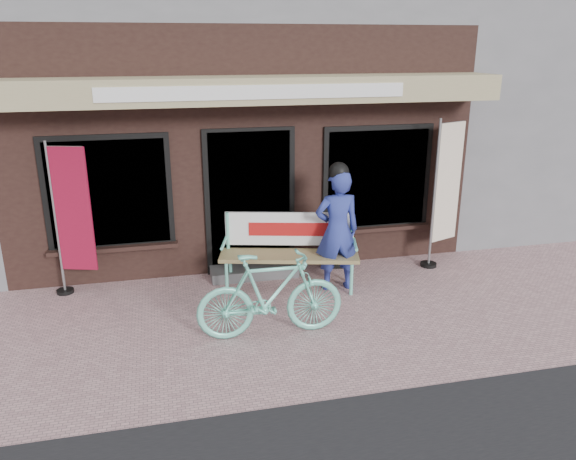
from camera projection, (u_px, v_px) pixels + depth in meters
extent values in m
plane|color=#BB8F92|center=(279.00, 330.00, 6.87)|extent=(70.00, 70.00, 0.00)
cube|color=black|center=(224.00, 127.00, 10.92)|extent=(7.00, 6.00, 3.60)
cube|color=tan|center=(252.00, 90.00, 7.53)|extent=(7.00, 0.80, 0.35)
cube|color=white|center=(257.00, 92.00, 7.15)|extent=(4.00, 0.02, 0.18)
cube|color=black|center=(250.00, 202.00, 8.35)|extent=(1.20, 0.06, 2.10)
cube|color=black|center=(250.00, 202.00, 8.34)|extent=(1.35, 0.04, 2.20)
cube|color=black|center=(109.00, 193.00, 7.84)|extent=(1.60, 0.06, 1.50)
cube|color=black|center=(377.00, 178.00, 8.71)|extent=(1.60, 0.06, 1.50)
cube|color=black|center=(109.00, 193.00, 7.83)|extent=(1.75, 0.04, 1.65)
cube|color=black|center=(377.00, 179.00, 8.70)|extent=(1.75, 0.04, 1.65)
cube|color=black|center=(114.00, 248.00, 8.04)|extent=(1.80, 0.18, 0.06)
cube|color=black|center=(376.00, 229.00, 8.90)|extent=(1.80, 0.18, 0.06)
cube|color=#59595B|center=(254.00, 271.00, 8.46)|extent=(1.30, 0.45, 0.15)
cylinder|color=#73E2C7|center=(227.00, 278.00, 7.82)|extent=(0.06, 0.06, 0.46)
cylinder|color=#73E2C7|center=(230.00, 267.00, 8.23)|extent=(0.06, 0.06, 0.46)
cylinder|color=#73E2C7|center=(351.00, 279.00, 7.78)|extent=(0.06, 0.06, 0.46)
cylinder|color=#73E2C7|center=(349.00, 268.00, 8.20)|extent=(0.06, 0.06, 0.46)
cube|color=#928050|center=(289.00, 256.00, 7.93)|extent=(2.01, 0.96, 0.05)
cylinder|color=#73E2C7|center=(228.00, 232.00, 8.06)|extent=(0.06, 0.06, 0.60)
cylinder|color=#73E2C7|center=(352.00, 233.00, 8.03)|extent=(0.06, 0.06, 0.60)
cube|color=white|center=(290.00, 229.00, 8.05)|extent=(1.80, 0.50, 0.49)
cube|color=#B21414|center=(290.00, 229.00, 8.02)|extent=(1.14, 0.30, 0.20)
cylinder|color=#73E2C7|center=(224.00, 243.00, 7.89)|extent=(0.16, 0.47, 0.04)
cylinder|color=#73E2C7|center=(355.00, 244.00, 7.85)|extent=(0.16, 0.47, 0.04)
imported|color=navy|center=(337.00, 231.00, 7.81)|extent=(0.64, 0.43, 1.73)
sphere|color=black|center=(339.00, 172.00, 7.55)|extent=(0.28, 0.28, 0.28)
imported|color=#73E2C7|center=(270.00, 295.00, 6.61)|extent=(1.76, 0.53, 1.05)
cylinder|color=gray|center=(56.00, 220.00, 7.57)|extent=(0.04, 0.04, 2.15)
cylinder|color=gray|center=(64.00, 147.00, 7.24)|extent=(0.48, 0.16, 0.02)
cube|color=maroon|center=(73.00, 210.00, 7.51)|extent=(0.48, 0.17, 1.71)
cylinder|color=black|center=(65.00, 291.00, 7.90)|extent=(0.29, 0.29, 0.05)
cylinder|color=gray|center=(434.00, 195.00, 8.50)|extent=(0.05, 0.05, 2.31)
cylinder|color=gray|center=(452.00, 123.00, 8.30)|extent=(0.50, 0.21, 0.03)
cube|color=beige|center=(448.00, 183.00, 8.60)|extent=(0.50, 0.22, 1.84)
cylinder|color=black|center=(428.00, 264.00, 8.85)|extent=(0.33, 0.33, 0.05)
cube|color=black|center=(337.00, 243.00, 8.65)|extent=(0.42, 0.14, 0.83)
cube|color=beige|center=(337.00, 238.00, 8.58)|extent=(0.35, 0.07, 0.51)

